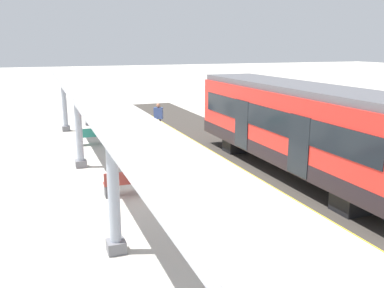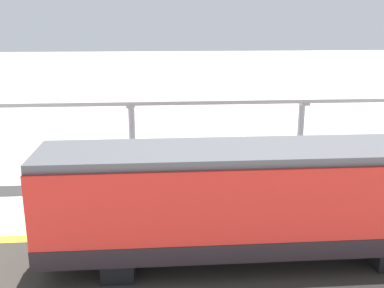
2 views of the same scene
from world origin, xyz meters
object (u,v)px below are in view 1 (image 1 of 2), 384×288
object	(u,v)px
canopy_pillar_third	(113,185)
trash_bin	(89,117)
train_near_carriage	(297,128)
bench_near_end	(127,183)
platform_info_sign	(194,181)
canopy_pillar_nearest	(64,102)
passenger_waiting_near_edge	(158,115)
bench_mid_platform	(91,136)
canopy_pillar_second	(79,126)

from	to	relation	value
canopy_pillar_third	trash_bin	xyz separation A→B (m)	(-1.49, -16.85, -1.22)
train_near_carriage	bench_near_end	distance (m)	6.79
canopy_pillar_third	bench_near_end	bearing A→B (deg)	-105.84
trash_bin	platform_info_sign	distance (m)	16.22
canopy_pillar_third	platform_info_sign	distance (m)	2.42
canopy_pillar_nearest	trash_bin	world-z (taller)	canopy_pillar_nearest
canopy_pillar_nearest	platform_info_sign	size ratio (longest dim) A/B	1.53
canopy_pillar_nearest	passenger_waiting_near_edge	size ratio (longest dim) A/B	1.95
trash_bin	passenger_waiting_near_edge	world-z (taller)	passenger_waiting_near_edge
trash_bin	platform_info_sign	bearing A→B (deg)	92.83
train_near_carriage	trash_bin	distance (m)	14.49
canopy_pillar_third	trash_bin	bearing A→B (deg)	-95.06
canopy_pillar_third	platform_info_sign	bearing A→B (deg)	-163.68
canopy_pillar_third	bench_mid_platform	distance (m)	11.65
train_near_carriage	bench_mid_platform	size ratio (longest dim) A/B	8.05
canopy_pillar_nearest	platform_info_sign	distance (m)	15.04
train_near_carriage	bench_near_end	world-z (taller)	train_near_carriage
bench_mid_platform	passenger_waiting_near_edge	bearing A→B (deg)	-160.79
canopy_pillar_third	train_near_carriage	bearing A→B (deg)	-153.55
canopy_pillar_nearest	passenger_waiting_near_edge	bearing A→B (deg)	151.64
train_near_carriage	canopy_pillar_third	size ratio (longest dim) A/B	3.59
canopy_pillar_nearest	bench_mid_platform	distance (m)	4.29
canopy_pillar_nearest	trash_bin	size ratio (longest dim) A/B	3.41
platform_info_sign	passenger_waiting_near_edge	world-z (taller)	platform_info_sign
train_near_carriage	platform_info_sign	xyz separation A→B (m)	(5.42, 3.17, -0.50)
train_near_carriage	canopy_pillar_third	bearing A→B (deg)	26.45
canopy_pillar_second	passenger_waiting_near_edge	size ratio (longest dim) A/B	1.95
train_near_carriage	canopy_pillar_nearest	xyz separation A→B (m)	(7.72, -11.69, -0.12)
canopy_pillar_nearest	platform_info_sign	xyz separation A→B (m)	(-2.29, 14.86, -0.39)
canopy_pillar_third	bench_near_end	xyz separation A→B (m)	(-1.07, -3.77, -1.27)
canopy_pillar_second	canopy_pillar_third	world-z (taller)	same
passenger_waiting_near_edge	canopy_pillar_nearest	bearing A→B (deg)	-28.36
train_near_carriage	trash_bin	bearing A→B (deg)	-64.44
passenger_waiting_near_edge	bench_mid_platform	bearing A→B (deg)	19.21
canopy_pillar_nearest	canopy_pillar_third	xyz separation A→B (m)	(0.00, 15.53, 0.00)
canopy_pillar_second	passenger_waiting_near_edge	distance (m)	7.16
train_near_carriage	passenger_waiting_near_edge	world-z (taller)	train_near_carriage
canopy_pillar_nearest	bench_mid_platform	world-z (taller)	canopy_pillar_nearest
canopy_pillar_nearest	canopy_pillar_second	bearing A→B (deg)	90.00
canopy_pillar_second	platform_info_sign	distance (m)	7.39
bench_near_end	train_near_carriage	bearing A→B (deg)	-179.44
canopy_pillar_nearest	canopy_pillar_third	world-z (taller)	same
trash_bin	passenger_waiting_near_edge	xyz separation A→B (m)	(-3.37, 3.95, 0.59)
train_near_carriage	canopy_pillar_nearest	bearing A→B (deg)	-56.57
bench_mid_platform	platform_info_sign	size ratio (longest dim) A/B	0.68
canopy_pillar_third	passenger_waiting_near_edge	xyz separation A→B (m)	(-4.86, -12.91, -0.63)
train_near_carriage	platform_info_sign	distance (m)	6.30
canopy_pillar_nearest	trash_bin	distance (m)	2.34
train_near_carriage	bench_mid_platform	bearing A→B (deg)	-48.63
canopy_pillar_nearest	canopy_pillar_third	distance (m)	15.53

